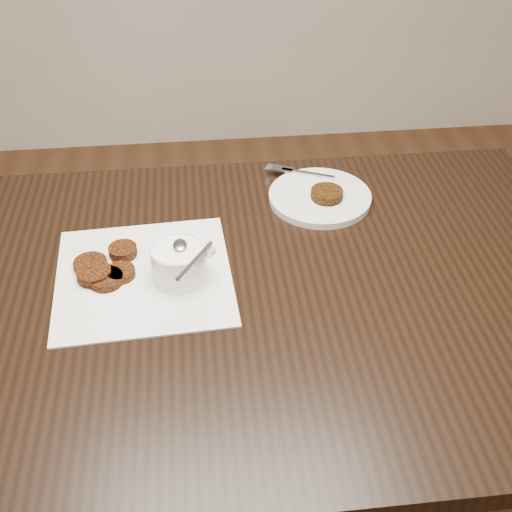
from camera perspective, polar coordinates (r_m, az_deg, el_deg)
The scene contains 5 objects.
table at distance 1.45m, azimuth -1.31°, elevation -14.09°, with size 1.39×0.89×0.75m, color black.
napkin at distance 1.21m, azimuth -9.92°, elevation -1.77°, with size 0.32×0.32×0.00m, color white.
sauce_ramekin at distance 1.15m, azimuth -6.98°, elevation 0.74°, with size 0.13×0.13×0.14m, color white, non-canonical shape.
patty_cluster at distance 1.22m, azimuth -13.16°, elevation -1.22°, with size 0.20×0.20×0.02m, color #662C0D, non-canonical shape.
plate_with_patty at distance 1.40m, azimuth 5.70°, elevation 5.51°, with size 0.22×0.22×0.03m, color silver, non-canonical shape.
Camera 1 is at (-0.05, -0.82, 1.53)m, focal length 45.08 mm.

